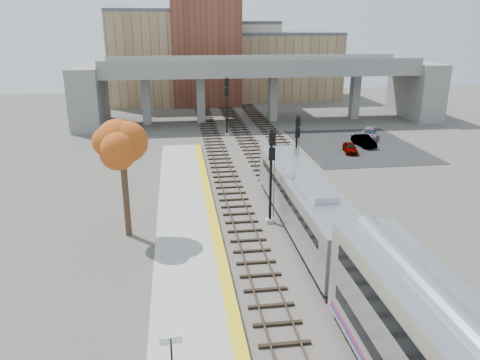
{
  "coord_description": "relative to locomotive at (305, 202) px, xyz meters",
  "views": [
    {
      "loc": [
        -7.76,
        -25.02,
        14.28
      ],
      "look_at": [
        -2.96,
        9.64,
        2.5
      ],
      "focal_mm": 35.0,
      "sensor_mm": 36.0,
      "label": 1
    }
  ],
  "objects": [
    {
      "name": "parking_lot",
      "position": [
        13.0,
        23.12,
        -2.26
      ],
      "size": [
        14.0,
        18.0,
        0.04
      ],
      "primitive_type": "cube",
      "color": "black",
      "rests_on": "ground"
    },
    {
      "name": "tracks",
      "position": [
        -0.07,
        7.62,
        -2.2
      ],
      "size": [
        10.7,
        95.0,
        0.25
      ],
      "color": "black",
      "rests_on": "ground"
    },
    {
      "name": "tree",
      "position": [
        -12.42,
        1.07,
        3.99
      ],
      "size": [
        3.6,
        3.6,
        8.45
      ],
      "color": "#382619",
      "rests_on": "ground"
    },
    {
      "name": "yellow_strip",
      "position": [
        -6.35,
        -4.88,
        -1.92
      ],
      "size": [
        0.7,
        60.0,
        0.01
      ],
      "primitive_type": "cube",
      "color": "yellow",
      "rests_on": "platform"
    },
    {
      "name": "platform",
      "position": [
        -8.25,
        -4.88,
        -2.1
      ],
      "size": [
        4.5,
        60.0,
        0.35
      ],
      "primitive_type": "cube",
      "color": "#9E9E99",
      "rests_on": "ground"
    },
    {
      "name": "locomotive",
      "position": [
        0.0,
        0.0,
        0.0
      ],
      "size": [
        3.02,
        19.05,
        4.1
      ],
      "color": "#A8AAB2",
      "rests_on": "ground"
    },
    {
      "name": "car_c",
      "position": [
        15.93,
        26.45,
        -1.58
      ],
      "size": [
        3.5,
        4.88,
        1.31
      ],
      "primitive_type": "imported",
      "rotation": [
        0.0,
        0.0,
        -0.41
      ],
      "color": "#99999E",
      "rests_on": "parking_lot"
    },
    {
      "name": "station_sign",
      "position": [
        -9.35,
        -14.32,
        -0.3
      ],
      "size": [
        0.9,
        0.15,
        2.27
      ],
      "rotation": [
        0.0,
        0.0,
        0.11
      ],
      "color": "black",
      "rests_on": "platform"
    },
    {
      "name": "signal_mast_near",
      "position": [
        -2.1,
        1.79,
        1.3
      ],
      "size": [
        0.6,
        0.64,
        7.16
      ],
      "color": "#9E9E99",
      "rests_on": "ground"
    },
    {
      "name": "ground",
      "position": [
        -1.0,
        -4.88,
        -2.28
      ],
      "size": [
        160.0,
        160.0,
        0.0
      ],
      "primitive_type": "plane",
      "color": "#47423D",
      "rests_on": "ground"
    },
    {
      "name": "signal_mast_mid",
      "position": [
        2.0,
        10.28,
        0.82
      ],
      "size": [
        0.6,
        0.64,
        6.48
      ],
      "color": "#9E9E99",
      "rests_on": "ground"
    },
    {
      "name": "car_b",
      "position": [
        13.71,
        22.75,
        -1.57
      ],
      "size": [
        1.9,
        4.22,
        1.34
      ],
      "primitive_type": "imported",
      "rotation": [
        0.0,
        0.0,
        0.12
      ],
      "color": "#99999E",
      "rests_on": "parking_lot"
    },
    {
      "name": "car_a",
      "position": [
        10.99,
        20.13,
        -1.66
      ],
      "size": [
        1.89,
        3.56,
        1.15
      ],
      "primitive_type": "imported",
      "rotation": [
        0.0,
        0.0,
        -0.16
      ],
      "color": "#99999E",
      "rests_on": "parking_lot"
    },
    {
      "name": "overpass",
      "position": [
        3.92,
        40.12,
        3.53
      ],
      "size": [
        54.0,
        12.0,
        9.5
      ],
      "color": "slate",
      "rests_on": "ground"
    },
    {
      "name": "signal_mast_far",
      "position": [
        -2.1,
        30.95,
        1.62
      ],
      "size": [
        0.6,
        0.64,
        7.65
      ],
      "color": "#9E9E99",
      "rests_on": "ground"
    },
    {
      "name": "buildings_far",
      "position": [
        0.26,
        61.69,
        5.6
      ],
      "size": [
        43.0,
        21.0,
        20.6
      ],
      "color": "tan",
      "rests_on": "ground"
    }
  ]
}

